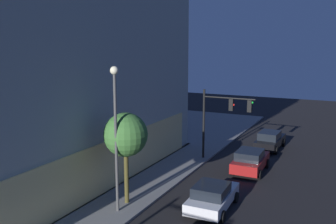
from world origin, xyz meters
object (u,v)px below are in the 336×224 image
object	(u,v)px
traffic_light_far_corner	(223,112)
sidewalk_tree	(126,135)
car_white	(212,196)
car_red	(250,160)
car_black	(270,140)
street_lamp_sidewalk	(116,122)

from	to	relation	value
traffic_light_far_corner	sidewalk_tree	world-z (taller)	traffic_light_far_corner
traffic_light_far_corner	car_white	size ratio (longest dim) A/B	1.26
car_red	car_white	bearing A→B (deg)	177.47
traffic_light_far_corner	sidewalk_tree	distance (m)	10.39
car_white	car_red	bearing A→B (deg)	-2.53
traffic_light_far_corner	car_white	bearing A→B (deg)	-165.13
traffic_light_far_corner	car_white	world-z (taller)	traffic_light_far_corner
sidewalk_tree	car_white	bearing A→B (deg)	-69.65
car_black	traffic_light_far_corner	bearing A→B (deg)	154.50
sidewalk_tree	car_red	xyz separation A→B (m)	(8.86, -4.90, -3.29)
sidewalk_tree	car_white	xyz separation A→B (m)	(1.70, -4.58, -3.37)
car_white	sidewalk_tree	bearing A→B (deg)	110.35
traffic_light_far_corner	car_red	xyz separation A→B (m)	(-1.26, -2.55, -3.16)
street_lamp_sidewalk	sidewalk_tree	distance (m)	1.50
car_white	car_black	size ratio (longest dim) A/B	0.92
car_red	car_black	bearing A→B (deg)	-0.53
street_lamp_sidewalk	sidewalk_tree	bearing A→B (deg)	7.14
car_white	traffic_light_far_corner	bearing A→B (deg)	14.87
sidewalk_tree	car_black	xyz separation A→B (m)	(15.60, -4.96, -3.31)
sidewalk_tree	car_red	bearing A→B (deg)	-28.94
traffic_light_far_corner	car_red	distance (m)	4.25
traffic_light_far_corner	street_lamp_sidewalk	size ratio (longest dim) A/B	0.71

